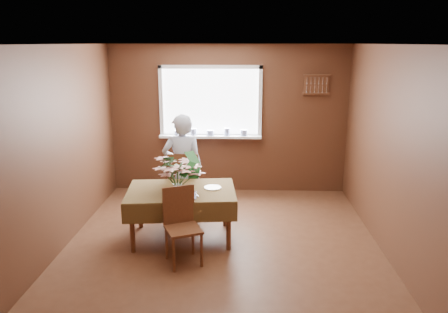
{
  "coord_description": "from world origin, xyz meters",
  "views": [
    {
      "loc": [
        0.24,
        -5.05,
        2.52
      ],
      "look_at": [
        0.0,
        0.55,
        1.05
      ],
      "focal_mm": 35.0,
      "sensor_mm": 36.0,
      "label": 1
    }
  ],
  "objects_px": {
    "dining_table": "(181,196)",
    "flower_bouquet": "(177,171)",
    "seated_woman": "(183,168)",
    "chair_far": "(185,183)",
    "chair_near": "(181,221)"
  },
  "relations": [
    {
      "from": "dining_table",
      "to": "chair_far",
      "type": "distance_m",
      "value": 0.66
    },
    {
      "from": "chair_far",
      "to": "flower_bouquet",
      "type": "height_order",
      "value": "flower_bouquet"
    },
    {
      "from": "dining_table",
      "to": "seated_woman",
      "type": "bearing_deg",
      "value": 90.0
    },
    {
      "from": "seated_woman",
      "to": "flower_bouquet",
      "type": "bearing_deg",
      "value": 85.22
    },
    {
      "from": "dining_table",
      "to": "chair_far",
      "type": "bearing_deg",
      "value": 88.09
    },
    {
      "from": "flower_bouquet",
      "to": "chair_far",
      "type": "bearing_deg",
      "value": 92.02
    },
    {
      "from": "dining_table",
      "to": "flower_bouquet",
      "type": "relative_size",
      "value": 2.62
    },
    {
      "from": "chair_far",
      "to": "flower_bouquet",
      "type": "bearing_deg",
      "value": 91.43
    },
    {
      "from": "chair_far",
      "to": "chair_near",
      "type": "xyz_separation_m",
      "value": [
        0.13,
        -1.26,
        -0.06
      ]
    },
    {
      "from": "dining_table",
      "to": "flower_bouquet",
      "type": "height_order",
      "value": "flower_bouquet"
    },
    {
      "from": "chair_near",
      "to": "seated_woman",
      "type": "distance_m",
      "value": 1.28
    },
    {
      "from": "flower_bouquet",
      "to": "seated_woman",
      "type": "bearing_deg",
      "value": 93.44
    },
    {
      "from": "dining_table",
      "to": "flower_bouquet",
      "type": "distance_m",
      "value": 0.44
    },
    {
      "from": "chair_far",
      "to": "seated_woman",
      "type": "xyz_separation_m",
      "value": [
        -0.02,
        -0.02,
        0.23
      ]
    },
    {
      "from": "flower_bouquet",
      "to": "dining_table",
      "type": "bearing_deg",
      "value": 85.64
    }
  ]
}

